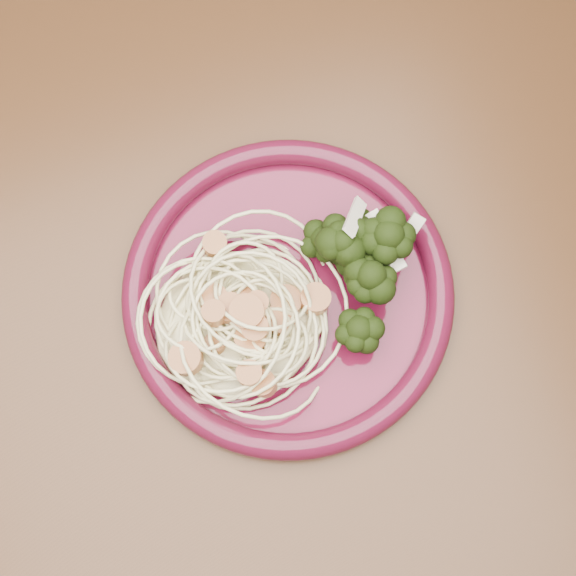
% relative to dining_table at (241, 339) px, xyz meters
% --- Properties ---
extents(dining_table, '(1.20, 0.80, 0.75)m').
position_rel_dining_table_xyz_m(dining_table, '(0.00, 0.00, 0.00)').
color(dining_table, '#472814').
rests_on(dining_table, ground).
extents(dinner_plate, '(0.29, 0.29, 0.02)m').
position_rel_dining_table_xyz_m(dinner_plate, '(0.04, -0.00, 0.11)').
color(dinner_plate, '#530C22').
rests_on(dinner_plate, dining_table).
extents(spaghetti_pile, '(0.15, 0.13, 0.03)m').
position_rel_dining_table_xyz_m(spaghetti_pile, '(0.00, -0.01, 0.12)').
color(spaghetti_pile, beige).
rests_on(spaghetti_pile, dinner_plate).
extents(scallop_cluster, '(0.14, 0.14, 0.04)m').
position_rel_dining_table_xyz_m(scallop_cluster, '(0.00, -0.01, 0.15)').
color(scallop_cluster, '#B67340').
rests_on(scallop_cluster, spaghetti_pile).
extents(broccoli_pile, '(0.11, 0.15, 0.05)m').
position_rel_dining_table_xyz_m(broccoli_pile, '(0.09, 0.01, 0.13)').
color(broccoli_pile, black).
rests_on(broccoli_pile, dinner_plate).
extents(onion_garnish, '(0.08, 0.10, 0.05)m').
position_rel_dining_table_xyz_m(onion_garnish, '(0.09, 0.01, 0.16)').
color(onion_garnish, beige).
rests_on(onion_garnish, broccoli_pile).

